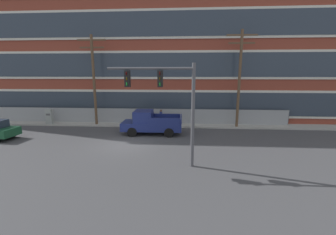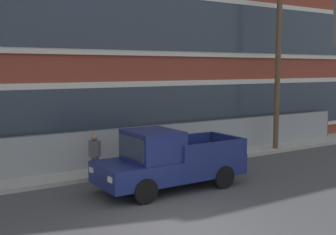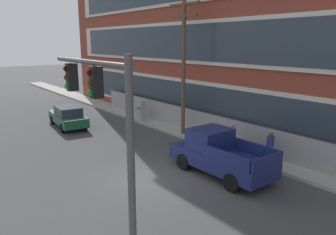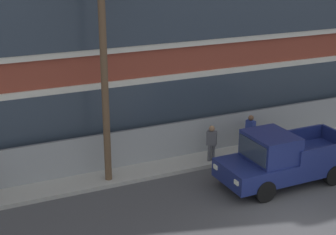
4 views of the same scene
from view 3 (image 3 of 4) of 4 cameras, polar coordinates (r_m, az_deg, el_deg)
ground_plane at (r=15.15m, az=-4.30°, el=-10.89°), size 160.00×160.00×0.00m
sidewalk_building_side at (r=19.23m, az=12.36°, el=-5.63°), size 80.00×1.93×0.16m
chain_link_fence at (r=19.69m, az=11.73°, el=-2.77°), size 31.15×0.06×1.69m
traffic_signal_mast at (r=9.28m, az=-10.97°, el=0.34°), size 4.81×0.43×5.86m
pickup_truck_navy at (r=15.68m, az=8.81°, el=-6.34°), size 5.27×2.17×2.09m
sedan_dark_green at (r=25.11m, az=-17.02°, el=0.18°), size 4.70×2.14×1.56m
utility_pole_near_corner at (r=21.10m, az=2.72°, el=9.85°), size 2.77×0.26×8.90m
electrical_cabinet at (r=25.46m, az=-4.69°, el=0.96°), size 0.65×0.44×1.66m
pedestrian_near_cabinet at (r=17.61m, az=17.36°, el=-4.62°), size 0.32×0.44×1.69m
pedestrian_by_fence at (r=18.56m, az=11.11°, el=-3.36°), size 0.46×0.45×1.69m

